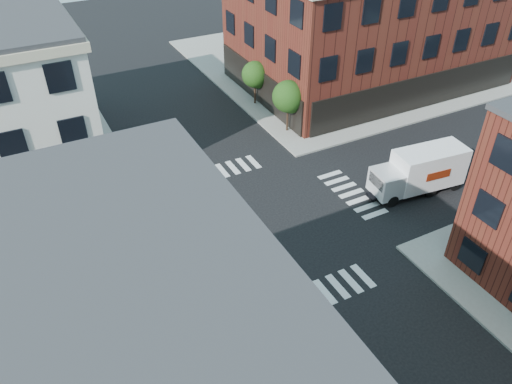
{
  "coord_description": "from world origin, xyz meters",
  "views": [
    {
      "loc": [
        -12.44,
        -22.46,
        21.11
      ],
      "look_at": [
        -0.59,
        0.27,
        2.5
      ],
      "focal_mm": 35.0,
      "sensor_mm": 36.0,
      "label": 1
    }
  ],
  "objects": [
    {
      "name": "box_truck",
      "position": [
        11.4,
        -1.85,
        1.69
      ],
      "size": [
        7.33,
        2.89,
        3.25
      ],
      "rotation": [
        0.0,
        0.0,
        -0.11
      ],
      "color": "white",
      "rests_on": "ground"
    },
    {
      "name": "signal_pole",
      "position": [
        -6.72,
        -6.68,
        2.86
      ],
      "size": [
        1.29,
        1.24,
        4.6
      ],
      "color": "black",
      "rests_on": "ground"
    },
    {
      "name": "traffic_cone",
      "position": [
        -5.7,
        -4.81,
        0.37
      ],
      "size": [
        0.52,
        0.52,
        0.76
      ],
      "rotation": [
        0.0,
        0.0,
        0.3
      ],
      "color": "orange",
      "rests_on": "ground"
    },
    {
      "name": "tree_far",
      "position": [
        7.56,
        15.98,
        2.87
      ],
      "size": [
        2.43,
        2.43,
        4.07
      ],
      "color": "black",
      "rests_on": "ground"
    },
    {
      "name": "tree_near",
      "position": [
        7.56,
        9.98,
        3.16
      ],
      "size": [
        2.69,
        2.69,
        4.49
      ],
      "color": "black",
      "rests_on": "ground"
    },
    {
      "name": "building_ne",
      "position": [
        20.5,
        16.0,
        6.0
      ],
      "size": [
        25.0,
        16.0,
        12.0
      ],
      "primitive_type": "cube",
      "color": "#4E1B13",
      "rests_on": "ground"
    },
    {
      "name": "ground",
      "position": [
        0.0,
        0.0,
        0.0
      ],
      "size": [
        120.0,
        120.0,
        0.0
      ],
      "primitive_type": "plane",
      "color": "black",
      "rests_on": "ground"
    },
    {
      "name": "sidewalk_ne",
      "position": [
        21.0,
        21.0,
        0.07
      ],
      "size": [
        30.0,
        30.0,
        0.15
      ],
      "primitive_type": "cube",
      "color": "gray",
      "rests_on": "ground"
    }
  ]
}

